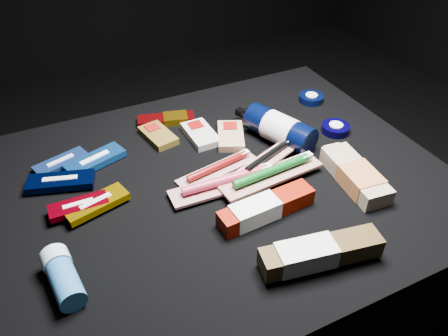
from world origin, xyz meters
name	(u,v)px	position (x,y,z in m)	size (l,w,h in m)	color
ground	(221,291)	(0.00, 0.00, 0.00)	(3.00, 3.00, 0.00)	black
cloth_table	(220,242)	(0.00, 0.00, 0.20)	(0.98, 0.78, 0.40)	black
luna_bar_0	(61,163)	(-0.30, 0.20, 0.41)	(0.13, 0.08, 0.02)	#264FAA
luna_bar_1	(95,160)	(-0.23, 0.17, 0.41)	(0.14, 0.09, 0.02)	#1859B4
luna_bar_2	(61,182)	(-0.31, 0.13, 0.41)	(0.15, 0.09, 0.02)	black
luna_bar_3	(96,204)	(-0.26, 0.02, 0.42)	(0.14, 0.08, 0.02)	#B38600
luna_bar_4	(79,206)	(-0.29, 0.03, 0.42)	(0.12, 0.04, 0.02)	maroon
clif_bar_0	(157,135)	(-0.07, 0.21, 0.41)	(0.08, 0.11, 0.02)	brown
clif_bar_1	(200,133)	(0.03, 0.17, 0.41)	(0.06, 0.11, 0.02)	beige
clif_bar_2	(231,135)	(0.09, 0.13, 0.41)	(0.10, 0.13, 0.02)	tan
power_bar	(169,119)	(-0.02, 0.27, 0.41)	(0.15, 0.08, 0.02)	#730609
lotion_bottle	(280,129)	(0.19, 0.07, 0.44)	(0.13, 0.23, 0.07)	black
cream_tin_upper	(311,98)	(0.38, 0.20, 0.41)	(0.07, 0.07, 0.02)	black
cream_tin_lower	(336,128)	(0.34, 0.04, 0.41)	(0.07, 0.07, 0.02)	black
bodywash_bottle	(356,176)	(0.26, -0.14, 0.42)	(0.08, 0.20, 0.04)	tan
deodorant_stick	(63,276)	(-0.35, -0.14, 0.42)	(0.06, 0.12, 0.05)	#2A69A5
toothbrush_pack_0	(218,168)	(0.01, 0.03, 0.41)	(0.20, 0.08, 0.02)	beige
toothbrush_pack_1	(227,182)	(0.00, -0.03, 0.42)	(0.24, 0.07, 0.03)	beige
toothbrush_pack_2	(273,173)	(0.10, -0.05, 0.42)	(0.24, 0.07, 0.03)	beige
toothbrush_pack_3	(269,157)	(0.12, -0.01, 0.43)	(0.19, 0.11, 0.02)	beige
toothpaste_carton_red	(262,209)	(0.03, -0.14, 0.42)	(0.21, 0.06, 0.04)	#7F0F00
toothpaste_carton_green	(316,253)	(0.05, -0.28, 0.43)	(0.22, 0.09, 0.04)	#3F2C11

